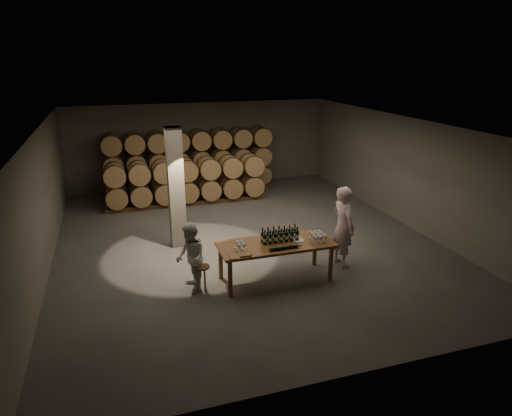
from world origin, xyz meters
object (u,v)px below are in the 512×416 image
object	(u,v)px
notebook_near	(245,254)
stool	(202,270)
person_man	(343,226)
bottle_cluster	(280,236)
person_woman	(191,258)
plate	(298,240)
tasting_table	(276,247)

from	to	relation	value
notebook_near	stool	xyz separation A→B (m)	(-0.85, 0.42, -0.44)
stool	person_man	size ratio (longest dim) A/B	0.29
bottle_cluster	person_woman	size ratio (longest dim) A/B	0.56
person_woman	notebook_near	bearing A→B (deg)	63.83
bottle_cluster	plate	bearing A→B (deg)	-12.70
tasting_table	plate	xyz separation A→B (m)	(0.53, -0.01, 0.11)
stool	person_woman	xyz separation A→B (m)	(-0.22, 0.06, 0.31)
plate	person_man	world-z (taller)	person_man
tasting_table	notebook_near	world-z (taller)	notebook_near
plate	notebook_near	world-z (taller)	notebook_near
bottle_cluster	notebook_near	xyz separation A→B (m)	(-0.98, -0.48, -0.11)
bottle_cluster	notebook_near	bearing A→B (deg)	-153.83
plate	stool	world-z (taller)	plate
bottle_cluster	plate	distance (m)	0.43
plate	person_woman	bearing A→B (deg)	177.72
person_man	person_woman	world-z (taller)	person_man
plate	tasting_table	bearing A→B (deg)	178.81
bottle_cluster	stool	size ratio (longest dim) A/B	1.51
bottle_cluster	person_man	size ratio (longest dim) A/B	0.44
tasting_table	stool	size ratio (longest dim) A/B	4.53
plate	stool	size ratio (longest dim) A/B	0.51
bottle_cluster	tasting_table	bearing A→B (deg)	-148.46
tasting_table	person_woman	distance (m)	1.92
tasting_table	notebook_near	distance (m)	0.94
bottle_cluster	person_woman	xyz separation A→B (m)	(-2.05, 0.01, -0.25)
plate	person_woman	size ratio (longest dim) A/B	0.19
tasting_table	person_man	world-z (taller)	person_man
stool	person_woman	distance (m)	0.38
person_woman	bottle_cluster	bearing A→B (deg)	88.11
notebook_near	stool	distance (m)	1.05
person_man	person_woman	distance (m)	3.74
tasting_table	plate	distance (m)	0.55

